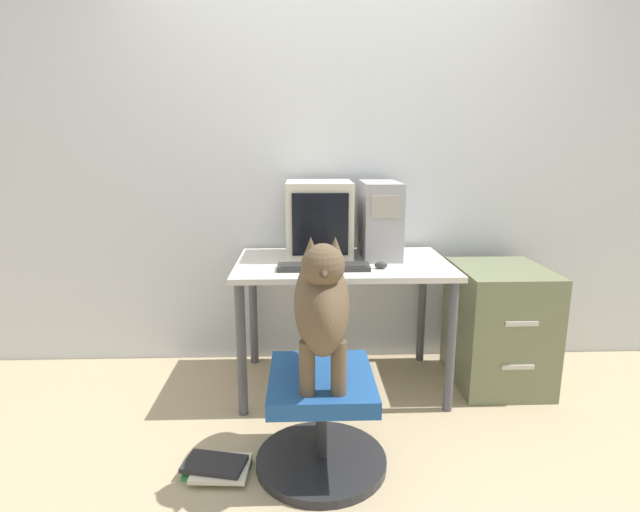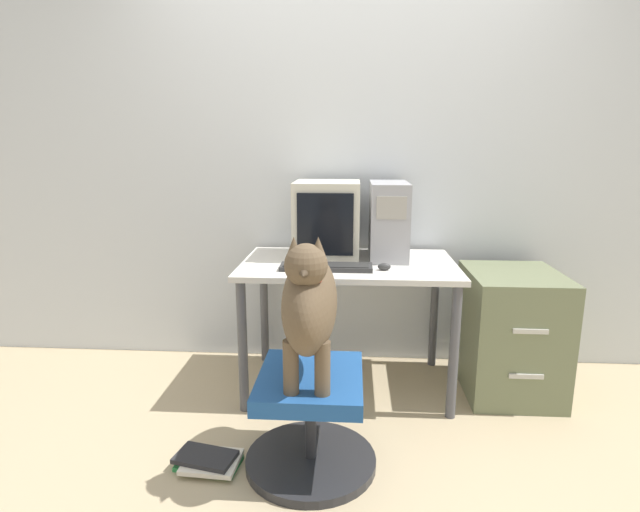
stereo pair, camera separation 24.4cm
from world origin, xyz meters
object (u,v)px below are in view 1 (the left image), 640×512
at_px(crt_monitor, 319,219).
at_px(filing_cabinet, 498,326).
at_px(office_chair, 321,419).
at_px(pc_tower, 380,219).
at_px(dog, 322,302).
at_px(book_stack_floor, 218,468).
at_px(keyboard, 324,267).

relative_size(crt_monitor, filing_cabinet, 0.62).
bearing_deg(office_chair, pc_tower, 67.49).
height_order(crt_monitor, dog, crt_monitor).
height_order(pc_tower, book_stack_floor, pc_tower).
height_order(crt_monitor, pc_tower, crt_monitor).
height_order(filing_cabinet, book_stack_floor, filing_cabinet).
relative_size(crt_monitor, office_chair, 0.76).
height_order(keyboard, office_chair, keyboard).
bearing_deg(pc_tower, dog, -111.84).
bearing_deg(dog, pc_tower, 68.16).
relative_size(pc_tower, keyboard, 0.90).
bearing_deg(pc_tower, filing_cabinet, -10.39).
bearing_deg(keyboard, pc_tower, 43.03).
bearing_deg(crt_monitor, filing_cabinet, -7.31).
bearing_deg(book_stack_floor, keyboard, 52.67).
bearing_deg(filing_cabinet, dog, -143.08).
relative_size(dog, filing_cabinet, 0.89).
distance_m(pc_tower, office_chair, 1.21).
bearing_deg(office_chair, book_stack_floor, -174.05).
xyz_separation_m(pc_tower, dog, (-0.37, -0.92, -0.20)).
xyz_separation_m(office_chair, filing_cabinet, (1.06, 0.77, 0.12)).
distance_m(keyboard, office_chair, 0.79).
relative_size(pc_tower, office_chair, 0.75).
bearing_deg(filing_cabinet, book_stack_floor, -151.62).
bearing_deg(book_stack_floor, dog, 2.01).
relative_size(crt_monitor, pc_tower, 1.01).
height_order(crt_monitor, book_stack_floor, crt_monitor).
bearing_deg(keyboard, office_chair, -93.30).
bearing_deg(dog, book_stack_floor, -177.99).
height_order(keyboard, filing_cabinet, keyboard).
distance_m(keyboard, book_stack_floor, 1.07).
bearing_deg(keyboard, book_stack_floor, -127.33).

